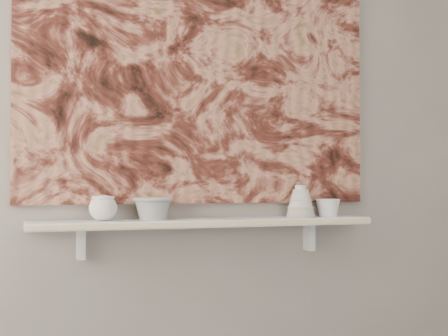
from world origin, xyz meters
name	(u,v)px	position (x,y,z in m)	size (l,w,h in m)	color
wall_back	(200,117)	(0.00, 1.60, 1.35)	(3.60, 3.60, 0.00)	gray
shelf	(207,223)	(0.00, 1.51, 0.92)	(1.40, 0.18, 0.03)	white
shelf_stripe	(214,224)	(0.00, 1.41, 0.92)	(1.40, 0.01, 0.02)	beige
bracket_left	(81,244)	(-0.49, 1.57, 0.84)	(0.03, 0.06, 0.12)	white
bracket_right	(309,237)	(0.49, 1.57, 0.84)	(0.03, 0.06, 0.12)	white
painting	(201,71)	(0.00, 1.59, 1.54)	(1.50, 0.03, 1.10)	maroon
house_motif	(300,147)	(0.45, 1.57, 1.23)	(0.09, 0.00, 0.08)	black
bowl_grey	(153,208)	(-0.22, 1.51, 0.98)	(0.16, 0.16, 0.09)	#9D9D9A
cup_cream	(103,208)	(-0.41, 1.51, 0.98)	(0.11, 0.11, 0.10)	silver
bell_vessel	(301,201)	(0.42, 1.51, 1.00)	(0.12, 0.12, 0.14)	silver
bowl_white	(328,208)	(0.55, 1.51, 0.97)	(0.11, 0.11, 0.08)	white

